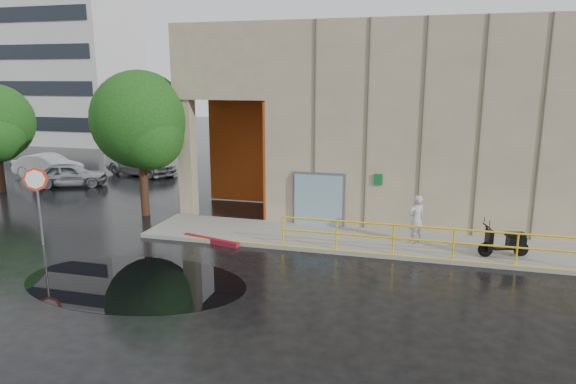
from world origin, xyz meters
name	(u,v)px	position (x,y,z in m)	size (l,w,h in m)	color
ground	(270,284)	(0.00, 0.00, 0.00)	(120.00, 120.00, 0.00)	black
sidewalk	(415,245)	(4.00, 4.50, 0.07)	(20.00, 3.00, 0.15)	gray
building	(448,116)	(5.10, 10.98, 4.21)	(20.00, 10.17, 8.00)	gray
guardrail	(423,241)	(4.25, 3.15, 0.68)	(9.56, 0.06, 1.03)	yellow
distant_building	(65,59)	(-28.00, 27.98, 7.50)	(12.00, 8.08, 15.00)	silver
person	(416,219)	(4.00, 4.57, 1.01)	(0.63, 0.41, 1.72)	#B2B1B7
scooter	(505,235)	(6.83, 3.86, 0.89)	(1.70, 0.99, 1.28)	black
stop_sign	(37,189)	(-8.92, 1.29, 2.05)	(0.79, 0.40, 2.84)	slate
red_curb	(211,240)	(-3.21, 3.10, 0.09)	(2.40, 0.18, 0.18)	maroon
puddle	(134,282)	(-3.90, -0.89, 0.00)	(6.82, 4.20, 0.01)	black
car_a	(70,174)	(-14.68, 10.37, 0.66)	(1.56, 3.87, 1.32)	silver
car_b	(48,166)	(-17.63, 12.23, 0.71)	(1.50, 4.29, 1.41)	white
car_c	(141,163)	(-12.76, 14.54, 0.71)	(1.99, 4.90, 1.42)	#B5B9BC
tree_near	(142,124)	(-7.35, 5.88, 3.99)	(4.10, 4.10, 6.21)	black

